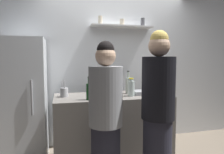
% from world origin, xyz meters
% --- Properties ---
extents(back_wall_assembly, '(4.80, 0.32, 2.60)m').
position_xyz_m(back_wall_assembly, '(0.00, 1.25, 1.30)').
color(back_wall_assembly, white).
rests_on(back_wall_assembly, ground).
extents(refrigerator, '(0.67, 0.60, 1.71)m').
position_xyz_m(refrigerator, '(-1.46, 0.85, 0.85)').
color(refrigerator, silver).
rests_on(refrigerator, ground).
extents(counter, '(1.53, 0.72, 0.93)m').
position_xyz_m(counter, '(-0.24, 0.49, 0.47)').
color(counter, '#66605B').
rests_on(counter, ground).
extents(baking_pan, '(0.34, 0.24, 0.05)m').
position_xyz_m(baking_pan, '(0.23, 0.48, 0.96)').
color(baking_pan, gray).
rests_on(baking_pan, counter).
extents(utensil_holder, '(0.10, 0.10, 0.22)m').
position_xyz_m(utensil_holder, '(-0.87, 0.53, 0.99)').
color(utensil_holder, '#B2B2B7').
rests_on(utensil_holder, counter).
extents(wine_bottle_green_glass, '(0.07, 0.07, 0.28)m').
position_xyz_m(wine_bottle_green_glass, '(-0.58, 0.25, 1.04)').
color(wine_bottle_green_glass, '#19471E').
rests_on(wine_bottle_green_glass, counter).
extents(wine_bottle_pale_glass, '(0.08, 0.08, 0.33)m').
position_xyz_m(wine_bottle_pale_glass, '(0.02, 0.57, 1.06)').
color(wine_bottle_pale_glass, '#B2BFB2').
rests_on(wine_bottle_pale_glass, counter).
extents(wine_bottle_amber_glass, '(0.08, 0.08, 0.32)m').
position_xyz_m(wine_bottle_amber_glass, '(-0.17, 0.64, 1.06)').
color(wine_bottle_amber_glass, '#472814').
rests_on(wine_bottle_amber_glass, counter).
extents(water_bottle_plastic, '(0.09, 0.09, 0.24)m').
position_xyz_m(water_bottle_plastic, '(-0.01, 0.37, 1.04)').
color(water_bottle_plastic, silver).
rests_on(water_bottle_plastic, counter).
extents(person_grey_hoodie, '(0.34, 0.34, 1.60)m').
position_xyz_m(person_grey_hoodie, '(-0.48, -0.19, 0.78)').
color(person_grey_hoodie, '#262633').
rests_on(person_grey_hoodie, ground).
extents(person_blonde, '(0.34, 0.34, 1.71)m').
position_xyz_m(person_blonde, '(0.06, -0.27, 0.85)').
color(person_blonde, '#262633').
rests_on(person_blonde, ground).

